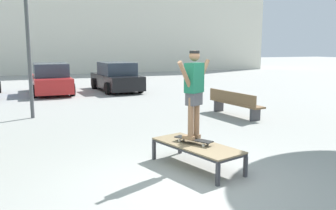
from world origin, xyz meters
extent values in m
plane|color=#999993|center=(0.00, 0.00, 0.00)|extent=(120.00, 120.00, 0.00)
cube|color=silver|center=(1.39, 28.05, 5.69)|extent=(37.54, 4.00, 11.39)
cube|color=#38383D|center=(-0.13, 1.53, 0.19)|extent=(0.07, 0.07, 0.38)
cube|color=#38383D|center=(0.54, 1.72, 0.19)|extent=(0.07, 0.07, 0.38)
cube|color=#38383D|center=(0.38, -0.24, 0.19)|extent=(0.07, 0.07, 0.38)
cube|color=#38383D|center=(1.06, -0.04, 0.19)|extent=(0.07, 0.07, 0.38)
cylinder|color=#38383D|center=(0.13, 0.64, 0.41)|extent=(0.58, 1.84, 0.05)
cylinder|color=#38383D|center=(0.80, 0.84, 0.41)|extent=(0.58, 1.84, 0.05)
cylinder|color=#38383D|center=(0.20, 1.62, 0.41)|extent=(0.74, 0.26, 0.05)
cylinder|color=#38383D|center=(0.72, -0.14, 0.41)|extent=(0.74, 0.26, 0.05)
cube|color=#847051|center=(0.46, 0.74, 0.45)|extent=(1.26, 2.04, 0.03)
cube|color=black|center=(0.44, 0.83, 0.54)|extent=(0.57, 0.79, 0.02)
cylinder|color=silver|center=(0.23, 1.03, 0.49)|extent=(0.05, 0.06, 0.06)
cylinder|color=silver|center=(0.36, 1.11, 0.49)|extent=(0.05, 0.06, 0.06)
cylinder|color=silver|center=(0.51, 0.55, 0.49)|extent=(0.05, 0.06, 0.06)
cylinder|color=silver|center=(0.64, 0.62, 0.49)|extent=(0.05, 0.06, 0.06)
cylinder|color=#8E6647|center=(0.35, 0.78, 0.96)|extent=(0.11, 0.11, 0.82)
cube|color=#99704C|center=(0.32, 0.82, 0.59)|extent=(0.21, 0.26, 0.07)
cylinder|color=#8E6647|center=(0.52, 0.88, 0.96)|extent=(0.11, 0.11, 0.82)
cube|color=#99704C|center=(0.50, 0.92, 0.59)|extent=(0.21, 0.26, 0.07)
cube|color=#4C4C51|center=(0.44, 0.83, 1.34)|extent=(0.36, 0.32, 0.24)
cube|color=#196647|center=(0.44, 0.83, 1.74)|extent=(0.42, 0.37, 0.56)
cylinder|color=#8E6647|center=(0.18, 0.68, 1.81)|extent=(0.38, 0.27, 0.52)
cylinder|color=#8E6647|center=(0.70, 0.98, 1.81)|extent=(0.38, 0.27, 0.52)
sphere|color=#8E6647|center=(0.44, 0.83, 2.15)|extent=(0.20, 0.20, 0.20)
cylinder|color=black|center=(0.44, 0.83, 2.22)|extent=(0.19, 0.19, 0.05)
cube|color=red|center=(-1.39, 13.44, 0.51)|extent=(1.76, 4.22, 0.70)
cube|color=#2D3847|center=(-1.39, 13.29, 1.18)|extent=(1.59, 2.12, 0.64)
cylinder|color=black|center=(-2.26, 14.73, 0.30)|extent=(0.23, 0.60, 0.60)
cylinder|color=black|center=(-0.56, 14.75, 0.30)|extent=(0.23, 0.60, 0.60)
cylinder|color=black|center=(-2.22, 12.13, 0.30)|extent=(0.23, 0.60, 0.60)
cylinder|color=black|center=(-0.52, 12.15, 0.30)|extent=(0.23, 0.60, 0.60)
cube|color=black|center=(1.89, 13.34, 0.51)|extent=(2.00, 4.31, 0.70)
cube|color=#2D3847|center=(1.90, 13.19, 1.18)|extent=(1.71, 2.21, 0.64)
cylinder|color=black|center=(0.95, 14.58, 0.30)|extent=(0.26, 0.61, 0.60)
cylinder|color=black|center=(2.64, 14.70, 0.30)|extent=(0.26, 0.61, 0.60)
cylinder|color=black|center=(1.13, 11.98, 0.30)|extent=(0.26, 0.61, 0.60)
cylinder|color=black|center=(2.83, 12.10, 0.30)|extent=(0.26, 0.61, 0.60)
cube|color=brown|center=(4.01, 5.02, 0.43)|extent=(0.72, 2.44, 0.06)
cube|color=brown|center=(3.81, 4.99, 0.65)|extent=(0.33, 2.39, 0.36)
cube|color=#424247|center=(3.90, 5.97, 0.20)|extent=(0.38, 0.12, 0.40)
cube|color=#424247|center=(4.13, 4.06, 0.20)|extent=(0.38, 0.12, 0.40)
cylinder|color=#4C4C51|center=(-2.39, 7.13, 2.75)|extent=(0.12, 0.12, 5.50)
camera|label=1|loc=(-2.50, -5.29, 2.32)|focal=38.50mm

